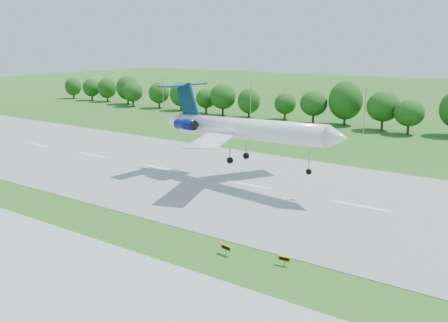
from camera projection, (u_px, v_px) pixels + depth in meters
ground at (282, 267)px, 55.08m from camera, size 600.00×600.00×0.00m
runway at (361, 206)px, 75.02m from camera, size 400.00×45.00×0.08m
light_poles at (435, 117)px, 120.40m from camera, size 175.90×0.25×12.19m
airliner at (239, 127)px, 85.17m from camera, size 38.81×28.11×12.95m
taxi_sign_left at (226, 248)px, 57.96m from camera, size 1.73×0.50×1.21m
taxi_sign_centre at (285, 259)px, 55.17m from camera, size 1.58×0.37×1.11m
service_vehicle_a at (303, 129)px, 136.29m from camera, size 4.22×2.45×1.32m
service_vehicle_b at (323, 131)px, 135.00m from camera, size 3.51×2.15×1.12m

